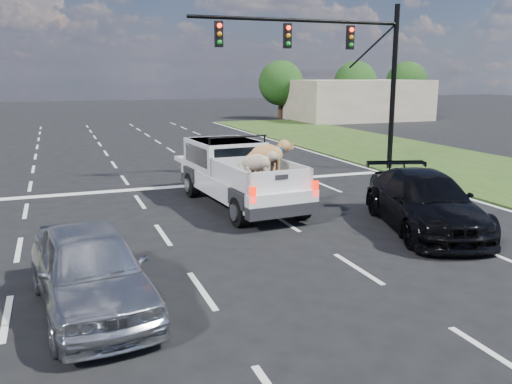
% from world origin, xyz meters
% --- Properties ---
extents(ground, '(160.00, 160.00, 0.00)m').
position_xyz_m(ground, '(0.00, 0.00, 0.00)').
color(ground, black).
rests_on(ground, ground).
extents(road_markings, '(17.75, 60.00, 0.01)m').
position_xyz_m(road_markings, '(0.00, 6.56, 0.01)').
color(road_markings, silver).
rests_on(road_markings, ground).
extents(traffic_signal, '(9.11, 0.31, 7.00)m').
position_xyz_m(traffic_signal, '(7.20, 10.50, 4.73)').
color(traffic_signal, black).
rests_on(traffic_signal, ground).
extents(building_right, '(12.00, 7.00, 3.60)m').
position_xyz_m(building_right, '(22.00, 34.00, 1.80)').
color(building_right, '#C1AC93').
rests_on(building_right, ground).
extents(tree_far_d, '(4.20, 4.20, 5.40)m').
position_xyz_m(tree_far_d, '(16.00, 38.00, 3.29)').
color(tree_far_d, '#332114').
rests_on(tree_far_d, ground).
extents(tree_far_e, '(4.20, 4.20, 5.40)m').
position_xyz_m(tree_far_e, '(24.00, 38.00, 3.29)').
color(tree_far_e, '#332114').
rests_on(tree_far_e, ground).
extents(tree_far_f, '(4.20, 4.20, 5.40)m').
position_xyz_m(tree_far_f, '(30.00, 38.00, 3.29)').
color(tree_far_f, '#332114').
rests_on(tree_far_f, ground).
extents(pickup_truck, '(2.64, 6.11, 2.23)m').
position_xyz_m(pickup_truck, '(1.19, 6.42, 1.06)').
color(pickup_truck, black).
rests_on(pickup_truck, ground).
extents(silver_sedan, '(2.29, 4.65, 1.53)m').
position_xyz_m(silver_sedan, '(-3.82, -0.15, 0.76)').
color(silver_sedan, '#AEB0B5').
rests_on(silver_sedan, ground).
extents(black_coupe, '(3.58, 5.72, 1.55)m').
position_xyz_m(black_coupe, '(5.00, 2.05, 0.77)').
color(black_coupe, black).
rests_on(black_coupe, ground).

